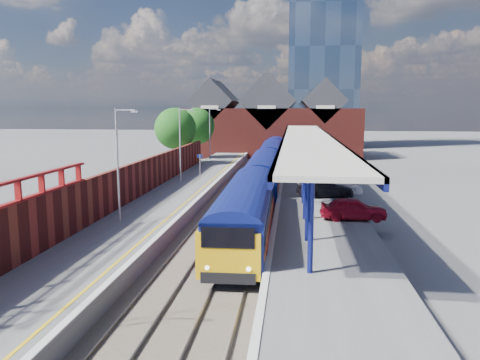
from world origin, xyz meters
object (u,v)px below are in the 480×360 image
object	(u,v)px
lamp_post_b	(120,158)
train	(269,162)
parked_car_blue	(334,180)
parked_car_dark	(325,188)
parked_car_red	(353,209)
platform_sign	(200,162)
lamp_post_c	(181,140)
lamp_post_d	(211,132)
parked_car_silver	(335,186)

from	to	relation	value
lamp_post_b	train	bearing A→B (deg)	72.16
lamp_post_b	parked_car_blue	xyz separation A→B (m)	(14.28, 15.15, -3.45)
parked_car_dark	train	bearing A→B (deg)	5.21
parked_car_red	parked_car_dark	distance (m)	7.79
train	parked_car_blue	xyz separation A→B (m)	(6.42, -9.26, -0.58)
platform_sign	parked_car_dark	xyz separation A→B (m)	(11.81, -8.18, -1.03)
lamp_post_c	platform_sign	xyz separation A→B (m)	(1.36, 2.00, -2.30)
lamp_post_c	lamp_post_d	world-z (taller)	same
parked_car_red	parked_car_blue	xyz separation A→B (m)	(-0.14, 13.02, -0.17)
train	parked_car_blue	distance (m)	11.28
train	parked_car_blue	size ratio (longest dim) A/B	16.91
lamp_post_c	parked_car_red	xyz separation A→B (m)	(14.42, -13.87, -3.28)
parked_car_dark	parked_car_blue	xyz separation A→B (m)	(1.11, 5.33, -0.12)
platform_sign	parked_car_blue	distance (m)	13.28
lamp_post_b	parked_car_red	bearing A→B (deg)	8.41
lamp_post_b	platform_sign	distance (m)	18.20
platform_sign	lamp_post_b	bearing A→B (deg)	-94.33
lamp_post_b	lamp_post_d	size ratio (longest dim) A/B	1.00
lamp_post_b	parked_car_silver	xyz separation A→B (m)	(14.04, 10.84, -3.30)
parked_car_red	lamp_post_c	bearing A→B (deg)	45.50
lamp_post_b	parked_car_red	xyz separation A→B (m)	(14.42, 2.13, -3.28)
parked_car_red	parked_car_blue	bearing A→B (deg)	0.00
parked_car_red	parked_car_dark	size ratio (longest dim) A/B	0.91
parked_car_red	lamp_post_d	bearing A→B (deg)	25.15
lamp_post_d	parked_car_blue	distance (m)	22.35
lamp_post_b	lamp_post_c	distance (m)	16.00
lamp_post_c	lamp_post_d	bearing A→B (deg)	90.00
parked_car_red	parked_car_blue	size ratio (longest dim) A/B	1.07
lamp_post_c	parked_car_dark	xyz separation A→B (m)	(13.17, -6.18, -3.33)
platform_sign	parked_car_red	distance (m)	20.57
parked_car_silver	parked_car_dark	size ratio (longest dim) A/B	0.92
train	parked_car_silver	bearing A→B (deg)	-65.50
lamp_post_c	lamp_post_d	distance (m)	16.00
train	platform_sign	world-z (taller)	platform_sign
lamp_post_c	parked_car_dark	distance (m)	14.92
train	parked_car_dark	distance (m)	15.53
lamp_post_b	parked_car_dark	bearing A→B (deg)	36.72
lamp_post_c	parked_car_blue	xyz separation A→B (m)	(14.28, -0.85, -3.45)
lamp_post_b	parked_car_silver	bearing A→B (deg)	37.68
lamp_post_b	parked_car_blue	world-z (taller)	lamp_post_b
lamp_post_c	parked_car_red	world-z (taller)	lamp_post_c
lamp_post_d	parked_car_dark	xyz separation A→B (m)	(13.17, -22.18, -3.33)
parked_car_red	parked_car_silver	size ratio (longest dim) A/B	0.99
lamp_post_b	lamp_post_c	xyz separation A→B (m)	(0.00, 16.00, 0.00)
parked_car_red	parked_car_dark	bearing A→B (deg)	8.62
lamp_post_b	lamp_post_c	size ratio (longest dim) A/B	1.00
lamp_post_c	parked_car_dark	size ratio (longest dim) A/B	1.53
lamp_post_b	lamp_post_d	xyz separation A→B (m)	(0.00, 32.00, 0.00)
platform_sign	parked_car_red	world-z (taller)	platform_sign
train	parked_car_blue	bearing A→B (deg)	-55.26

